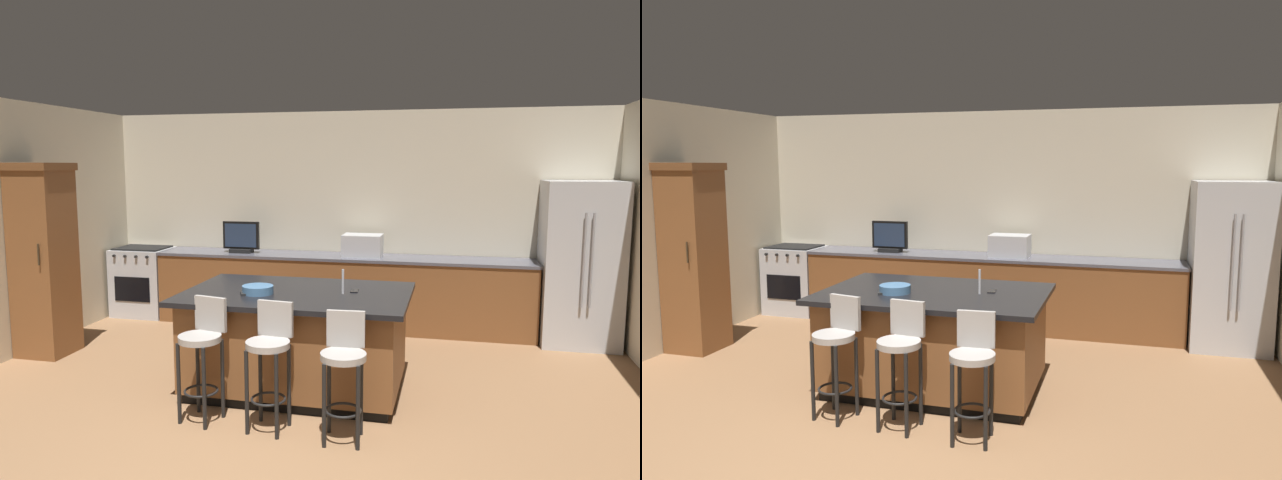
# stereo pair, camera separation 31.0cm
# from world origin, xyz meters

# --- Properties ---
(wall_back) EXTENTS (6.92, 0.12, 2.72)m
(wall_back) POSITION_xyz_m (0.00, 4.34, 1.36)
(wall_back) COLOR beige
(wall_back) RESTS_ON ground_plane
(wall_left) EXTENTS (0.12, 4.74, 2.72)m
(wall_left) POSITION_xyz_m (-3.26, 2.17, 1.36)
(wall_left) COLOR beige
(wall_left) RESTS_ON ground_plane
(counter_back) EXTENTS (4.72, 0.62, 0.91)m
(counter_back) POSITION_xyz_m (-0.05, 3.96, 0.46)
(counter_back) COLOR brown
(counter_back) RESTS_ON ground_plane
(kitchen_island) EXTENTS (2.01, 1.33, 0.91)m
(kitchen_island) POSITION_xyz_m (-0.03, 1.81, 0.46)
(kitchen_island) COLOR black
(kitchen_island) RESTS_ON ground_plane
(refrigerator) EXTENTS (0.83, 0.79, 1.86)m
(refrigerator) POSITION_xyz_m (2.73, 3.88, 0.93)
(refrigerator) COLOR #B7BABF
(refrigerator) RESTS_ON ground_plane
(range_oven) EXTENTS (0.72, 0.63, 0.93)m
(range_oven) POSITION_xyz_m (-2.79, 3.96, 0.46)
(range_oven) COLOR #B7BABF
(range_oven) RESTS_ON ground_plane
(cabinet_tower) EXTENTS (0.55, 0.55, 2.06)m
(cabinet_tower) POSITION_xyz_m (-2.94, 2.19, 1.07)
(cabinet_tower) COLOR brown
(cabinet_tower) RESTS_ON ground_plane
(microwave) EXTENTS (0.48, 0.36, 0.27)m
(microwave) POSITION_xyz_m (0.23, 3.96, 1.05)
(microwave) COLOR #B7BABF
(microwave) RESTS_ON counter_back
(tv_monitor) EXTENTS (0.48, 0.16, 0.40)m
(tv_monitor) POSITION_xyz_m (-1.34, 3.91, 1.10)
(tv_monitor) COLOR black
(tv_monitor) RESTS_ON counter_back
(sink_faucet_back) EXTENTS (0.02, 0.02, 0.24)m
(sink_faucet_back) POSITION_xyz_m (0.12, 4.06, 1.03)
(sink_faucet_back) COLOR #B2B2B7
(sink_faucet_back) RESTS_ON counter_back
(sink_faucet_island) EXTENTS (0.02, 0.02, 0.22)m
(sink_faucet_island) POSITION_xyz_m (0.39, 1.81, 1.02)
(sink_faucet_island) COLOR #B2B2B7
(sink_faucet_island) RESTS_ON kitchen_island
(bar_stool_left) EXTENTS (0.35, 0.37, 0.98)m
(bar_stool_left) POSITION_xyz_m (-0.59, 1.02, 0.59)
(bar_stool_left) COLOR gray
(bar_stool_left) RESTS_ON ground_plane
(bar_stool_center) EXTENTS (0.34, 0.35, 0.99)m
(bar_stool_center) POSITION_xyz_m (-0.02, 0.98, 0.59)
(bar_stool_center) COLOR gray
(bar_stool_center) RESTS_ON ground_plane
(bar_stool_right) EXTENTS (0.34, 0.35, 0.95)m
(bar_stool_right) POSITION_xyz_m (0.57, 0.93, 0.57)
(bar_stool_right) COLOR gray
(bar_stool_right) RESTS_ON ground_plane
(fruit_bowl) EXTENTS (0.28, 0.28, 0.07)m
(fruit_bowl) POSITION_xyz_m (-0.34, 1.65, 0.94)
(fruit_bowl) COLOR #3F668C
(fruit_bowl) RESTS_ON kitchen_island
(cell_phone) EXTENTS (0.08, 0.16, 0.01)m
(cell_phone) POSITION_xyz_m (0.47, 1.94, 0.91)
(cell_phone) COLOR black
(cell_phone) RESTS_ON kitchen_island
(tv_remote) EXTENTS (0.11, 0.17, 0.02)m
(tv_remote) POSITION_xyz_m (-0.46, 1.60, 0.92)
(tv_remote) COLOR black
(tv_remote) RESTS_ON kitchen_island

